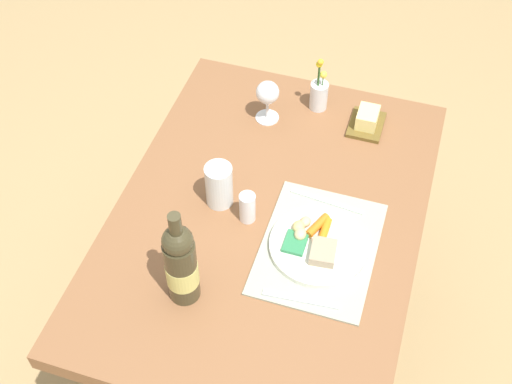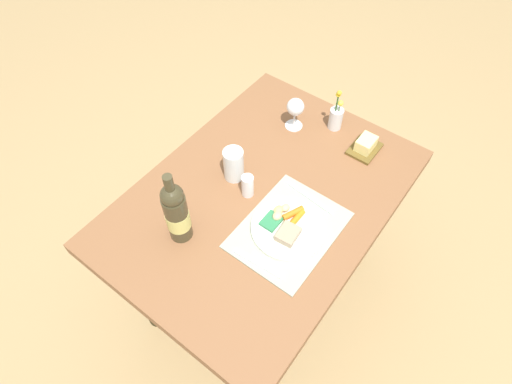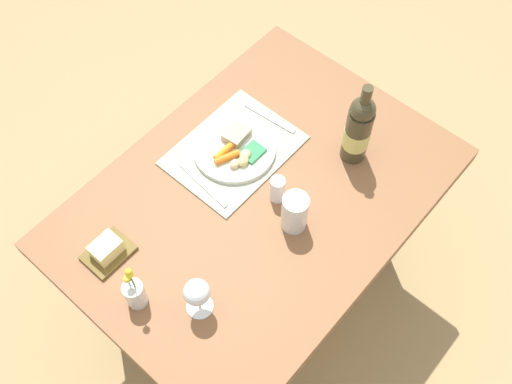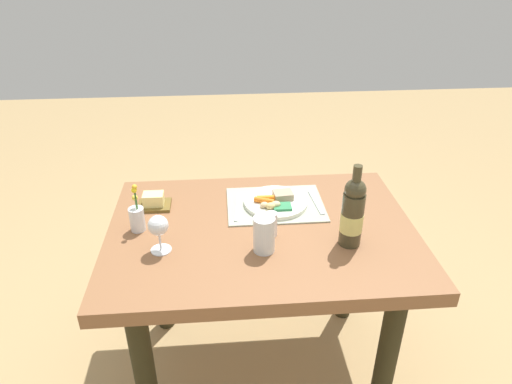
# 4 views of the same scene
# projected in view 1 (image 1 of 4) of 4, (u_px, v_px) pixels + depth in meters

# --- Properties ---
(ground_plane) EXTENTS (8.00, 8.00, 0.00)m
(ground_plane) POSITION_uv_depth(u_px,v_px,m) (265.00, 344.00, 2.37)
(ground_plane) COLOR tan
(dining_table) EXTENTS (1.13, 0.81, 0.73)m
(dining_table) POSITION_uv_depth(u_px,v_px,m) (267.00, 240.00, 1.90)
(dining_table) COLOR brown
(dining_table) RESTS_ON ground_plane
(placemat) EXTENTS (0.38, 0.29, 0.01)m
(placemat) POSITION_uv_depth(u_px,v_px,m) (319.00, 248.00, 1.74)
(placemat) COLOR #9DA48F
(placemat) RESTS_ON dining_table
(dinner_plate) EXTENTS (0.25, 0.25, 0.04)m
(dinner_plate) POSITION_uv_depth(u_px,v_px,m) (317.00, 244.00, 1.73)
(dinner_plate) COLOR white
(dinner_plate) RESTS_ON placemat
(fork) EXTENTS (0.03, 0.19, 0.00)m
(fork) POSITION_uv_depth(u_px,v_px,m) (300.00, 299.00, 1.64)
(fork) COLOR silver
(fork) RESTS_ON placemat
(knife) EXTENTS (0.03, 0.20, 0.00)m
(knife) POSITION_uv_depth(u_px,v_px,m) (327.00, 201.00, 1.83)
(knife) COLOR silver
(knife) RESTS_ON placemat
(wine_bottle) EXTENTS (0.08, 0.08, 0.30)m
(wine_bottle) POSITION_uv_depth(u_px,v_px,m) (181.00, 264.00, 1.56)
(wine_bottle) COLOR #3F3923
(wine_bottle) RESTS_ON dining_table
(wine_glass) EXTENTS (0.07, 0.07, 0.14)m
(wine_glass) POSITION_uv_depth(u_px,v_px,m) (268.00, 94.00, 1.99)
(wine_glass) COLOR white
(wine_glass) RESTS_ON dining_table
(flower_vase) EXTENTS (0.05, 0.05, 0.19)m
(flower_vase) POSITION_uv_depth(u_px,v_px,m) (319.00, 94.00, 2.05)
(flower_vase) COLOR silver
(flower_vase) RESTS_ON dining_table
(water_tumbler) EXTENTS (0.07, 0.07, 0.13)m
(water_tumbler) POSITION_uv_depth(u_px,v_px,m) (219.00, 187.00, 1.80)
(water_tumbler) COLOR silver
(water_tumbler) RESTS_ON dining_table
(salt_shaker) EXTENTS (0.04, 0.04, 0.09)m
(salt_shaker) POSITION_uv_depth(u_px,v_px,m) (247.00, 207.00, 1.77)
(salt_shaker) COLOR white
(salt_shaker) RESTS_ON dining_table
(butter_dish) EXTENTS (0.13, 0.10, 0.06)m
(butter_dish) POSITION_uv_depth(u_px,v_px,m) (367.00, 120.00, 2.02)
(butter_dish) COLOR brown
(butter_dish) RESTS_ON dining_table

